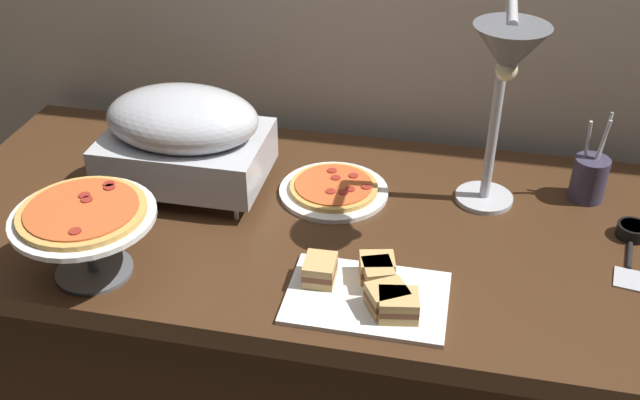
% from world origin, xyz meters
% --- Properties ---
extents(buffet_table, '(1.90, 0.84, 0.76)m').
position_xyz_m(buffet_table, '(0.00, 0.00, 0.39)').
color(buffet_table, '#422816').
rests_on(buffet_table, ground_plane).
extents(chafing_dish, '(0.39, 0.27, 0.26)m').
position_xyz_m(chafing_dish, '(-0.36, 0.06, 0.91)').
color(chafing_dish, '#B7BABF').
rests_on(chafing_dish, buffet_table).
extents(heat_lamp, '(0.15, 0.32, 0.52)m').
position_xyz_m(heat_lamp, '(0.37, 0.01, 1.16)').
color(heat_lamp, '#B7BABF').
rests_on(heat_lamp, buffet_table).
extents(pizza_plate_front, '(0.27, 0.27, 0.03)m').
position_xyz_m(pizza_plate_front, '(0.00, 0.11, 0.77)').
color(pizza_plate_front, white).
rests_on(pizza_plate_front, buffet_table).
extents(pizza_plate_center, '(0.30, 0.30, 0.17)m').
position_xyz_m(pizza_plate_center, '(-0.44, -0.30, 0.89)').
color(pizza_plate_center, '#595B60').
rests_on(pizza_plate_center, buffet_table).
extents(sandwich_platter, '(0.33, 0.22, 0.06)m').
position_xyz_m(sandwich_platter, '(0.15, -0.26, 0.78)').
color(sandwich_platter, white).
rests_on(sandwich_platter, buffet_table).
extents(sauce_cup_near, '(0.07, 0.07, 0.03)m').
position_xyz_m(sauce_cup_near, '(0.70, 0.07, 0.78)').
color(sauce_cup_near, black).
rests_on(sauce_cup_near, buffet_table).
extents(utensil_holder, '(0.08, 0.08, 0.22)m').
position_xyz_m(utensil_holder, '(0.61, 0.22, 0.82)').
color(utensil_holder, '#383347').
rests_on(utensil_holder, buffet_table).
extents(serving_spatula, '(0.07, 0.17, 0.01)m').
position_xyz_m(serving_spatula, '(0.68, -0.05, 0.76)').
color(serving_spatula, '#B7BABF').
rests_on(serving_spatula, buffet_table).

